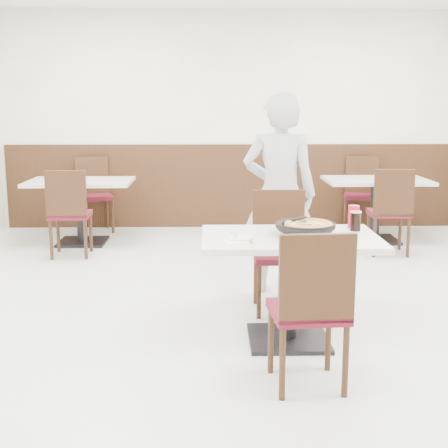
{
  "coord_description": "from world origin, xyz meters",
  "views": [
    {
      "loc": [
        -0.27,
        -4.72,
        1.64
      ],
      "look_at": [
        -0.17,
        -0.3,
        0.78
      ],
      "focal_mm": 50.0,
      "sensor_mm": 36.0,
      "label": 1
    }
  ],
  "objects_px": {
    "cola_glass": "(355,222)",
    "bg_table_left": "(81,212)",
    "diner_person": "(279,194)",
    "pizza": "(309,227)",
    "chair_far": "(280,253)",
    "red_cup": "(354,216)",
    "bg_table_right": "(375,210)",
    "bg_chair_right_near": "(389,211)",
    "chair_near": "(308,307)",
    "bg_chair_left_near": "(70,213)",
    "bg_chair_right_far": "(361,194)",
    "side_plate": "(239,238)",
    "bg_chair_left_far": "(95,195)",
    "main_table": "(289,289)",
    "pizza_pan": "(305,229)"
  },
  "relations": [
    {
      "from": "cola_glass",
      "to": "bg_table_left",
      "type": "distance_m",
      "value": 3.93
    },
    {
      "from": "diner_person",
      "to": "pizza",
      "type": "bearing_deg",
      "value": 102.75
    },
    {
      "from": "chair_far",
      "to": "red_cup",
      "type": "height_order",
      "value": "chair_far"
    },
    {
      "from": "bg_table_right",
      "to": "bg_chair_right_near",
      "type": "bearing_deg",
      "value": -91.81
    },
    {
      "from": "chair_near",
      "to": "diner_person",
      "type": "relative_size",
      "value": 0.55
    },
    {
      "from": "cola_glass",
      "to": "bg_chair_right_near",
      "type": "bearing_deg",
      "value": 68.71
    },
    {
      "from": "red_cup",
      "to": "bg_table_left",
      "type": "relative_size",
      "value": 0.13
    },
    {
      "from": "pizza",
      "to": "bg_chair_left_near",
      "type": "distance_m",
      "value": 3.35
    },
    {
      "from": "diner_person",
      "to": "bg_chair_right_far",
      "type": "bearing_deg",
      "value": -107.72
    },
    {
      "from": "bg_table_right",
      "to": "bg_chair_right_far",
      "type": "relative_size",
      "value": 1.26
    },
    {
      "from": "chair_far",
      "to": "pizza",
      "type": "bearing_deg",
      "value": 99.9
    },
    {
      "from": "bg_table_left",
      "to": "bg_table_right",
      "type": "relative_size",
      "value": 1.0
    },
    {
      "from": "bg_table_left",
      "to": "bg_chair_right_near",
      "type": "distance_m",
      "value": 3.52
    },
    {
      "from": "chair_far",
      "to": "side_plate",
      "type": "distance_m",
      "value": 0.87
    },
    {
      "from": "chair_far",
      "to": "bg_table_right",
      "type": "bearing_deg",
      "value": -119.16
    },
    {
      "from": "bg_chair_left_near",
      "to": "bg_chair_left_far",
      "type": "bearing_deg",
      "value": 86.47
    },
    {
      "from": "chair_near",
      "to": "bg_chair_left_far",
      "type": "height_order",
      "value": "same"
    },
    {
      "from": "bg_chair_left_far",
      "to": "cola_glass",
      "type": "bearing_deg",
      "value": 104.65
    },
    {
      "from": "cola_glass",
      "to": "diner_person",
      "type": "xyz_separation_m",
      "value": [
        -0.43,
        0.99,
        0.05
      ]
    },
    {
      "from": "chair_near",
      "to": "red_cup",
      "type": "height_order",
      "value": "chair_near"
    },
    {
      "from": "chair_far",
      "to": "cola_glass",
      "type": "distance_m",
      "value": 0.75
    },
    {
      "from": "bg_chair_left_far",
      "to": "chair_far",
      "type": "bearing_deg",
      "value": 102.82
    },
    {
      "from": "main_table",
      "to": "diner_person",
      "type": "xyz_separation_m",
      "value": [
        0.05,
        1.16,
        0.49
      ]
    },
    {
      "from": "chair_far",
      "to": "chair_near",
      "type": "bearing_deg",
      "value": 90.5
    },
    {
      "from": "side_plate",
      "to": "diner_person",
      "type": "distance_m",
      "value": 1.33
    },
    {
      "from": "main_table",
      "to": "pizza",
      "type": "height_order",
      "value": "pizza"
    },
    {
      "from": "chair_far",
      "to": "bg_chair_right_far",
      "type": "xyz_separation_m",
      "value": [
        1.39,
        3.15,
        0.0
      ]
    },
    {
      "from": "bg_table_left",
      "to": "diner_person",
      "type": "bearing_deg",
      "value": -43.02
    },
    {
      "from": "cola_glass",
      "to": "bg_table_left",
      "type": "height_order",
      "value": "cola_glass"
    },
    {
      "from": "main_table",
      "to": "pizza",
      "type": "bearing_deg",
      "value": -4.64
    },
    {
      "from": "bg_chair_right_far",
      "to": "bg_chair_right_near",
      "type": "bearing_deg",
      "value": 105.58
    },
    {
      "from": "chair_near",
      "to": "bg_chair_right_near",
      "type": "bearing_deg",
      "value": 62.0
    },
    {
      "from": "chair_near",
      "to": "bg_chair_right_far",
      "type": "bearing_deg",
      "value": 68.15
    },
    {
      "from": "pizza_pan",
      "to": "bg_chair_left_near",
      "type": "relative_size",
      "value": 0.39
    },
    {
      "from": "main_table",
      "to": "chair_far",
      "type": "bearing_deg",
      "value": 89.2
    },
    {
      "from": "chair_near",
      "to": "chair_far",
      "type": "distance_m",
      "value": 1.33
    },
    {
      "from": "side_plate",
      "to": "red_cup",
      "type": "height_order",
      "value": "red_cup"
    },
    {
      "from": "cola_glass",
      "to": "pizza_pan",
      "type": "bearing_deg",
      "value": -158.77
    },
    {
      "from": "main_table",
      "to": "bg_chair_left_near",
      "type": "relative_size",
      "value": 1.26
    },
    {
      "from": "bg_table_right",
      "to": "side_plate",
      "type": "bearing_deg",
      "value": -118.48
    },
    {
      "from": "main_table",
      "to": "pizza_pan",
      "type": "bearing_deg",
      "value": 9.57
    },
    {
      "from": "chair_far",
      "to": "bg_table_left",
      "type": "distance_m",
      "value": 3.24
    },
    {
      "from": "bg_chair_right_far",
      "to": "chair_far",
      "type": "bearing_deg",
      "value": 81.32
    },
    {
      "from": "main_table",
      "to": "side_plate",
      "type": "height_order",
      "value": "side_plate"
    },
    {
      "from": "chair_far",
      "to": "bg_chair_right_far",
      "type": "height_order",
      "value": "same"
    },
    {
      "from": "red_cup",
      "to": "bg_table_right",
      "type": "bearing_deg",
      "value": 72.1
    },
    {
      "from": "main_table",
      "to": "diner_person",
      "type": "height_order",
      "value": "diner_person"
    },
    {
      "from": "red_cup",
      "to": "bg_chair_right_far",
      "type": "distance_m",
      "value": 3.64
    },
    {
      "from": "chair_far",
      "to": "bg_table_right",
      "type": "distance_m",
      "value": 2.91
    },
    {
      "from": "main_table",
      "to": "bg_chair_left_far",
      "type": "bearing_deg",
      "value": 117.94
    }
  ]
}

